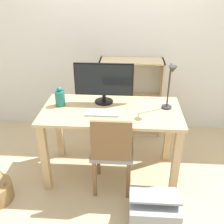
# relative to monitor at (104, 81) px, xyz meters

# --- Properties ---
(ground_plane) EXTENTS (10.00, 10.00, 0.00)m
(ground_plane) POSITION_rel_monitor_xyz_m (0.09, -0.17, -1.01)
(ground_plane) COLOR #CCB284
(wall_back) EXTENTS (8.00, 0.05, 2.60)m
(wall_back) POSITION_rel_monitor_xyz_m (0.09, 0.90, 0.29)
(wall_back) COLOR silver
(wall_back) RESTS_ON ground_plane
(desk) EXTENTS (1.37, 0.68, 0.78)m
(desk) POSITION_rel_monitor_xyz_m (0.09, -0.17, -0.38)
(desk) COLOR tan
(desk) RESTS_ON ground_plane
(monitor) EXTENTS (0.59, 0.19, 0.42)m
(monitor) POSITION_rel_monitor_xyz_m (0.00, 0.00, 0.00)
(monitor) COLOR black
(monitor) RESTS_ON desk
(keyboard) EXTENTS (0.32, 0.14, 0.02)m
(keyboard) POSITION_rel_monitor_xyz_m (0.01, -0.26, -0.22)
(keyboard) COLOR #B2B2B7
(keyboard) RESTS_ON desk
(vase) EXTENTS (0.10, 0.10, 0.20)m
(vase) POSITION_rel_monitor_xyz_m (-0.43, -0.11, -0.15)
(vase) COLOR #1E7266
(vase) RESTS_ON desk
(desk_lamp) EXTENTS (0.10, 0.19, 0.46)m
(desk_lamp) POSITION_rel_monitor_xyz_m (0.63, -0.15, 0.05)
(desk_lamp) COLOR #2D2D33
(desk_lamp) RESTS_ON desk
(chair) EXTENTS (0.40, 0.40, 0.86)m
(chair) POSITION_rel_monitor_xyz_m (0.11, -0.43, -0.53)
(chair) COLOR gray
(chair) RESTS_ON ground_plane
(bookshelf) EXTENTS (0.80, 0.28, 1.02)m
(bookshelf) POSITION_rel_monitor_xyz_m (0.13, 0.72, -0.55)
(bookshelf) COLOR #D8BC8C
(bookshelf) RESTS_ON ground_plane
(storage_box) EXTENTS (0.42, 0.39, 0.34)m
(storage_box) POSITION_rel_monitor_xyz_m (0.50, -0.83, -0.87)
(storage_box) COLOR #999EA3
(storage_box) RESTS_ON ground_plane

